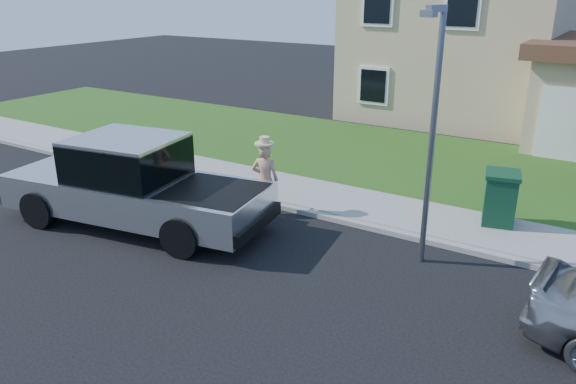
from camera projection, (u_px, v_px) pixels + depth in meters
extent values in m
plane|color=black|center=(224.00, 256.00, 11.80)|extent=(80.00, 80.00, 0.00)
cube|color=gray|center=(331.00, 218.00, 13.59)|extent=(40.00, 0.20, 0.12)
cube|color=gray|center=(351.00, 203.00, 14.46)|extent=(40.00, 2.00, 0.15)
cube|color=#1D4714|center=(412.00, 160.00, 18.04)|extent=(40.00, 7.00, 0.10)
cube|color=tan|center=(466.00, 38.00, 24.20)|extent=(8.00, 9.00, 6.40)
cube|color=white|center=(378.00, 6.00, 21.19)|extent=(1.30, 0.10, 1.50)
cube|color=white|center=(462.00, 8.00, 19.60)|extent=(1.30, 0.10, 1.50)
cube|color=black|center=(373.00, 86.00, 22.23)|extent=(1.30, 0.10, 1.50)
cylinder|color=black|center=(39.00, 209.00, 13.09)|extent=(0.92, 0.46, 0.88)
cylinder|color=black|center=(98.00, 183.00, 14.83)|extent=(0.92, 0.46, 0.88)
cylinder|color=black|center=(181.00, 237.00, 11.66)|extent=(0.92, 0.46, 0.88)
cylinder|color=black|center=(228.00, 204.00, 13.40)|extent=(0.92, 0.46, 0.88)
cube|color=silver|center=(136.00, 195.00, 13.10)|extent=(6.53, 3.15, 0.79)
cube|color=black|center=(127.00, 160.00, 12.87)|extent=(2.60, 2.38, 0.93)
cube|color=silver|center=(125.00, 139.00, 12.70)|extent=(2.60, 2.38, 0.09)
cube|color=black|center=(213.00, 192.00, 12.21)|extent=(2.25, 2.15, 0.07)
cube|color=black|center=(35.00, 183.00, 14.32)|extent=(0.46, 2.08, 0.44)
cube|color=black|center=(258.00, 224.00, 12.01)|extent=(0.46, 2.08, 0.27)
cube|color=black|center=(129.00, 147.00, 14.26)|extent=(0.17, 0.26, 0.20)
imported|color=tan|center=(265.00, 180.00, 13.65)|extent=(0.76, 0.62, 1.80)
cylinder|color=beige|center=(265.00, 143.00, 13.32)|extent=(0.48, 0.48, 0.05)
cylinder|color=beige|center=(264.00, 140.00, 13.30)|extent=(0.24, 0.24, 0.17)
cube|color=#0F3920|center=(500.00, 200.00, 12.90)|extent=(0.85, 0.93, 1.14)
cube|color=#0F3920|center=(503.00, 174.00, 12.68)|extent=(0.93, 1.01, 0.09)
cylinder|color=slate|center=(432.00, 144.00, 10.74)|extent=(0.12, 0.12, 4.98)
cube|color=slate|center=(437.00, 8.00, 9.71)|extent=(0.23, 0.56, 0.12)
cube|color=slate|center=(429.00, 14.00, 9.57)|extent=(0.28, 0.23, 0.12)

